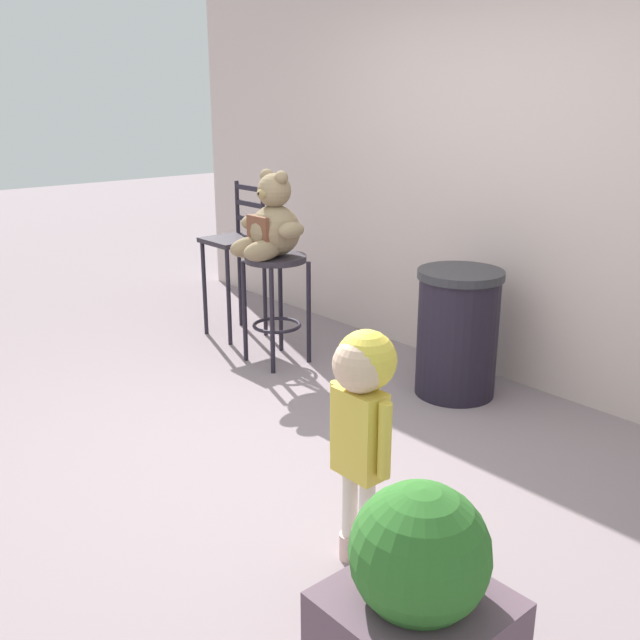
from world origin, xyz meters
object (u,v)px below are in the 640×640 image
at_px(planter_with_shrub, 417,610).
at_px(bar_chair_empty, 236,250).
at_px(bar_stool_with_teddy, 276,286).
at_px(child_walking, 362,400).
at_px(trash_bin, 457,333).
at_px(teddy_bear, 272,225).

bearing_deg(planter_with_shrub, bar_chair_empty, 153.56).
xyz_separation_m(bar_stool_with_teddy, bar_chair_empty, (-0.68, 0.14, 0.12)).
bearing_deg(bar_chair_empty, bar_stool_with_teddy, -11.86).
bearing_deg(planter_with_shrub, bar_stool_with_teddy, 150.27).
height_order(bar_stool_with_teddy, planter_with_shrub, bar_stool_with_teddy).
bearing_deg(bar_stool_with_teddy, child_walking, -29.55).
bearing_deg(trash_bin, bar_chair_empty, -169.07).
bearing_deg(bar_stool_with_teddy, planter_with_shrub, -29.73).
xyz_separation_m(child_walking, bar_chair_empty, (-2.71, 1.29, -0.04)).
xyz_separation_m(child_walking, planter_with_shrub, (0.61, -0.36, -0.37)).
bearing_deg(teddy_bear, bar_chair_empty, 165.97).
distance_m(bar_stool_with_teddy, trash_bin, 1.29).
relative_size(bar_stool_with_teddy, bar_chair_empty, 0.65).
distance_m(bar_stool_with_teddy, teddy_bear, 0.42).
height_order(bar_stool_with_teddy, bar_chair_empty, bar_chair_empty).
bearing_deg(bar_chair_empty, child_walking, -25.52).
relative_size(child_walking, planter_with_shrub, 1.31).
bearing_deg(planter_with_shrub, child_walking, 149.69).
bearing_deg(trash_bin, child_walking, -62.70).
relative_size(bar_stool_with_teddy, trash_bin, 0.96).
height_order(child_walking, planter_with_shrub, child_walking).
bearing_deg(trash_bin, teddy_bear, -155.82).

